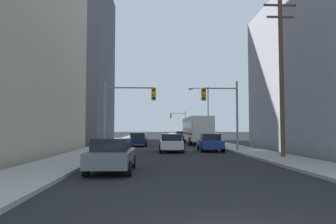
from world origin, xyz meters
The scene contains 14 objects.
sidewalk_left centered at (-6.56, 50.00, 0.07)m, with size 3.14×160.00×0.15m, color #9E9E99.
sidewalk_right centered at (6.56, 50.00, 0.07)m, with size 3.14×160.00×0.15m, color #9E9E99.
city_bus centered at (4.03, 34.45, 1.93)m, with size 2.67×11.51×3.40m.
sedan_grey centered at (-3.41, 9.06, 0.77)m, with size 1.95×4.23×1.52m.
sedan_white centered at (-0.05, 20.87, 0.77)m, with size 1.95×4.22×1.52m.
sedan_blue centered at (3.39, 21.66, 0.77)m, with size 1.95×4.26×1.52m.
sedan_navy centered at (-3.23, 29.63, 0.77)m, with size 1.95×4.25×1.52m.
sedan_green centered at (3.38, 50.55, 0.77)m, with size 1.95×4.22×1.52m.
traffic_signal_near_left centered at (-3.71, 20.78, 4.07)m, with size 4.35×0.44×6.00m.
traffic_signal_near_right centered at (4.27, 20.78, 4.01)m, with size 3.14×0.44×6.00m.
traffic_signal_far_right centered at (4.11, 63.32, 4.03)m, with size 3.50×0.44×6.00m.
utility_pole_right centered at (6.87, 14.66, 5.67)m, with size 2.20×0.28×10.77m.
street_lamp_right centered at (5.24, 35.16, 4.57)m, with size 2.70×0.32×7.50m.
building_left_mid_office centered at (-19.43, 46.70, 13.24)m, with size 20.48×18.59×26.48m, color #4C515B.
Camera 1 is at (-1.55, -5.03, 1.94)m, focal length 32.95 mm.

